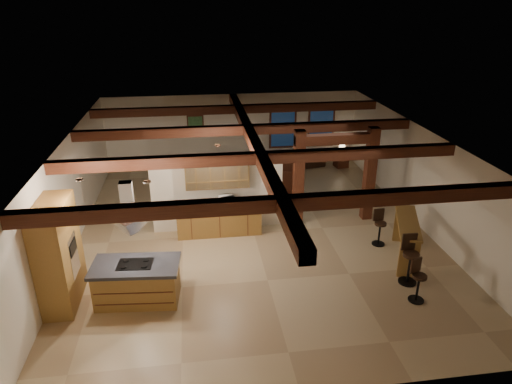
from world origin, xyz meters
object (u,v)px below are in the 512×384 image
sofa (296,159)px  kitchen_island (137,282)px  bar_counter (406,233)px  dining_table (264,191)px

sofa → kitchen_island: bearing=45.5°
kitchen_island → bar_counter: (6.77, 0.89, 0.25)m
sofa → bar_counter: bar_counter is taller
sofa → bar_counter: 7.45m
kitchen_island → dining_table: kitchen_island is taller
dining_table → sofa: 3.58m
kitchen_island → dining_table: 6.32m
kitchen_island → dining_table: (3.70, 5.12, -0.17)m
dining_table → sofa: size_ratio=0.76×
dining_table → sofa: bearing=64.6°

